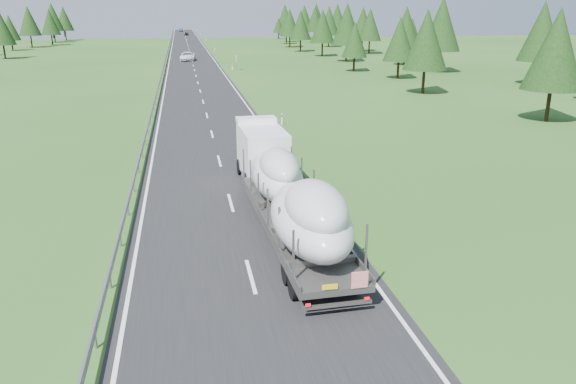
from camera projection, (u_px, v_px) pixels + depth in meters
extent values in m
plane|color=#28501A|center=(251.00, 277.00, 22.01)|extent=(400.00, 400.00, 0.00)
cube|color=black|center=(192.00, 61.00, 115.52)|extent=(10.00, 400.00, 0.02)
cube|color=slate|center=(166.00, 59.00, 114.41)|extent=(0.08, 400.00, 0.32)
cylinder|color=slate|center=(110.00, 281.00, 20.99)|extent=(0.10, 0.10, 0.60)
cube|color=silver|center=(282.00, 119.00, 51.04)|extent=(0.12, 0.07, 1.00)
cube|color=black|center=(282.00, 116.00, 50.94)|extent=(0.13, 0.08, 0.12)
cube|color=silver|center=(232.00, 67.00, 97.80)|extent=(0.12, 0.07, 1.00)
cube|color=black|center=(232.00, 65.00, 97.70)|extent=(0.13, 0.08, 0.12)
cube|color=silver|center=(215.00, 49.00, 144.55)|extent=(0.12, 0.07, 1.00)
cube|color=black|center=(215.00, 48.00, 144.45)|extent=(0.13, 0.08, 0.12)
cube|color=silver|center=(206.00, 39.00, 191.31)|extent=(0.12, 0.07, 1.00)
cube|color=black|center=(206.00, 39.00, 191.21)|extent=(0.13, 0.08, 0.12)
cube|color=silver|center=(200.00, 34.00, 238.06)|extent=(0.12, 0.07, 1.00)
cube|color=black|center=(200.00, 33.00, 237.96)|extent=(0.13, 0.08, 0.12)
cube|color=silver|center=(197.00, 30.00, 284.82)|extent=(0.12, 0.07, 1.00)
cube|color=black|center=(197.00, 29.00, 284.72)|extent=(0.13, 0.08, 0.12)
cube|color=silver|center=(194.00, 27.00, 331.57)|extent=(0.12, 0.07, 1.00)
cube|color=black|center=(194.00, 27.00, 331.47)|extent=(0.13, 0.08, 0.12)
cylinder|color=slate|center=(236.00, 64.00, 97.76)|extent=(0.08, 0.08, 2.00)
cube|color=silver|center=(236.00, 58.00, 97.46)|extent=(0.05, 0.90, 1.20)
cylinder|color=black|center=(537.00, 71.00, 78.32)|extent=(0.36, 0.36, 3.83)
cone|color=black|center=(542.00, 31.00, 76.68)|extent=(5.97, 5.97, 7.99)
cylinder|color=black|center=(439.00, 60.00, 94.00)|extent=(0.36, 0.36, 4.14)
cone|color=black|center=(442.00, 24.00, 92.22)|extent=(6.44, 6.44, 8.63)
cylinder|color=black|center=(404.00, 55.00, 106.30)|extent=(0.36, 0.36, 3.66)
cone|color=black|center=(406.00, 27.00, 104.74)|extent=(5.69, 5.69, 7.63)
cylinder|color=black|center=(411.00, 52.00, 121.59)|extent=(0.36, 0.36, 2.91)
cone|color=black|center=(412.00, 32.00, 120.34)|extent=(4.52, 4.52, 6.06)
cylinder|color=black|center=(369.00, 46.00, 134.45)|extent=(0.36, 0.36, 3.59)
cone|color=black|center=(370.00, 24.00, 132.91)|extent=(5.58, 5.58, 7.47)
cylinder|color=black|center=(362.00, 44.00, 142.22)|extent=(0.36, 0.36, 3.72)
cone|color=black|center=(363.00, 23.00, 140.63)|extent=(5.79, 5.79, 7.75)
cylinder|color=black|center=(329.00, 40.00, 159.65)|extent=(0.36, 0.36, 3.81)
cone|color=black|center=(329.00, 21.00, 158.02)|extent=(5.93, 5.93, 7.94)
cylinder|color=black|center=(337.00, 37.00, 172.46)|extent=(0.36, 0.36, 4.11)
cone|color=black|center=(337.00, 18.00, 170.70)|extent=(6.40, 6.40, 8.57)
cylinder|color=black|center=(315.00, 36.00, 180.97)|extent=(0.36, 0.36, 3.93)
cone|color=black|center=(315.00, 19.00, 179.28)|extent=(6.12, 6.12, 8.19)
cylinder|color=black|center=(316.00, 34.00, 197.20)|extent=(0.36, 0.36, 4.25)
cone|color=black|center=(316.00, 16.00, 195.38)|extent=(6.60, 6.60, 8.84)
cylinder|color=black|center=(304.00, 33.00, 208.58)|extent=(0.36, 0.36, 4.08)
cone|color=black|center=(304.00, 17.00, 206.84)|extent=(6.35, 6.35, 8.50)
cylinder|color=black|center=(287.00, 32.00, 224.60)|extent=(0.36, 0.36, 3.47)
cone|color=black|center=(287.00, 19.00, 223.11)|extent=(5.39, 5.39, 7.22)
cylinder|color=black|center=(285.00, 30.00, 238.85)|extent=(0.36, 0.36, 4.26)
cone|color=black|center=(285.00, 15.00, 237.02)|extent=(6.63, 6.63, 8.88)
cylinder|color=black|center=(548.00, 103.00, 52.22)|extent=(0.36, 0.36, 3.51)
cone|color=black|center=(556.00, 49.00, 50.71)|extent=(5.47, 5.47, 7.32)
cylinder|color=black|center=(423.00, 80.00, 69.82)|extent=(0.36, 0.36, 3.47)
cone|color=black|center=(426.00, 40.00, 68.34)|extent=(5.40, 5.40, 7.24)
cylinder|color=black|center=(398.00, 68.00, 85.40)|extent=(0.36, 0.36, 3.11)
cone|color=black|center=(400.00, 39.00, 84.07)|extent=(4.84, 4.84, 6.48)
cylinder|color=black|center=(354.00, 63.00, 95.52)|extent=(0.36, 0.36, 2.79)
cone|color=black|center=(355.00, 40.00, 94.33)|extent=(4.34, 4.34, 5.82)
cylinder|color=black|center=(346.00, 52.00, 113.55)|extent=(0.36, 0.36, 3.90)
cone|color=black|center=(347.00, 24.00, 111.87)|extent=(6.07, 6.07, 8.13)
cylinder|color=black|center=(322.00, 48.00, 127.01)|extent=(0.36, 0.36, 3.52)
cone|color=black|center=(323.00, 26.00, 125.50)|extent=(5.48, 5.48, 7.34)
cylinder|color=black|center=(300.00, 45.00, 141.56)|extent=(0.36, 0.36, 3.45)
cone|color=black|center=(301.00, 25.00, 140.08)|extent=(5.37, 5.37, 7.19)
cylinder|color=black|center=(290.00, 41.00, 158.11)|extent=(0.36, 0.36, 3.58)
cone|color=black|center=(290.00, 22.00, 156.57)|extent=(5.58, 5.58, 7.47)
cylinder|color=black|center=(286.00, 39.00, 174.09)|extent=(0.36, 0.36, 3.10)
cone|color=black|center=(286.00, 24.00, 172.76)|extent=(4.82, 4.82, 6.45)
cylinder|color=black|center=(290.00, 37.00, 186.95)|extent=(0.36, 0.36, 3.02)
cone|color=black|center=(290.00, 24.00, 185.65)|extent=(4.69, 4.69, 6.29)
cylinder|color=black|center=(279.00, 35.00, 203.98)|extent=(0.36, 0.36, 2.59)
cone|color=black|center=(279.00, 25.00, 202.87)|extent=(4.03, 4.03, 5.40)
cylinder|color=black|center=(4.00, 51.00, 120.21)|extent=(0.36, 0.36, 3.45)
cone|color=black|center=(1.00, 27.00, 118.73)|extent=(5.37, 5.37, 7.19)
cylinder|color=black|center=(12.00, 45.00, 145.04)|extent=(0.36, 0.36, 3.05)
cone|color=black|center=(10.00, 28.00, 143.73)|extent=(4.75, 4.75, 6.36)
cylinder|color=black|center=(31.00, 41.00, 157.06)|extent=(0.36, 0.36, 3.83)
cone|color=black|center=(29.00, 21.00, 155.42)|extent=(5.95, 5.95, 7.97)
cylinder|color=black|center=(52.00, 39.00, 167.00)|extent=(0.36, 0.36, 3.57)
cone|color=black|center=(50.00, 22.00, 165.47)|extent=(5.55, 5.55, 7.44)
cylinder|color=black|center=(55.00, 36.00, 181.99)|extent=(0.36, 0.36, 4.23)
cone|color=black|center=(52.00, 17.00, 180.18)|extent=(6.59, 6.59, 8.82)
cylinder|color=black|center=(66.00, 35.00, 193.88)|extent=(0.36, 0.36, 3.89)
cone|color=black|center=(64.00, 18.00, 192.22)|extent=(6.05, 6.05, 8.11)
cylinder|color=black|center=(53.00, 34.00, 209.15)|extent=(0.36, 0.36, 3.38)
cone|color=black|center=(52.00, 21.00, 207.71)|extent=(5.25, 5.25, 7.03)
cylinder|color=black|center=(64.00, 33.00, 223.44)|extent=(0.36, 0.36, 2.98)
cone|color=black|center=(63.00, 22.00, 222.17)|extent=(4.63, 4.63, 6.20)
cube|color=white|center=(262.00, 151.00, 33.73)|extent=(2.63, 5.02, 2.77)
cube|color=black|center=(257.00, 135.00, 35.93)|extent=(2.27, 0.16, 1.38)
cube|color=white|center=(257.00, 120.00, 35.29)|extent=(2.51, 1.27, 0.30)
cube|color=#5D5B58|center=(265.00, 177.00, 33.22)|extent=(2.57, 3.05, 0.25)
cylinder|color=black|center=(241.00, 167.00, 35.62)|extent=(0.38, 1.00, 0.99)
cylinder|color=black|center=(276.00, 165.00, 36.02)|extent=(0.38, 1.00, 0.99)
cylinder|color=black|center=(247.00, 181.00, 32.66)|extent=(0.38, 1.00, 0.99)
cylinder|color=black|center=(285.00, 179.00, 33.06)|extent=(0.38, 1.00, 0.99)
cube|color=#5D5B58|center=(292.00, 221.00, 25.25)|extent=(3.13, 13.91, 0.26)
cube|color=#5D5B58|center=(263.00, 218.00, 24.95)|extent=(0.53, 13.83, 0.24)
cube|color=#5D5B58|center=(321.00, 214.00, 25.40)|extent=(0.53, 13.83, 0.24)
cube|color=#5D5B58|center=(287.00, 256.00, 19.15)|extent=(0.07, 0.07, 1.88)
cube|color=#5D5B58|center=(361.00, 250.00, 19.61)|extent=(0.07, 0.07, 1.88)
cube|color=#5D5B58|center=(276.00, 230.00, 21.37)|extent=(0.07, 0.07, 1.88)
cube|color=#5D5B58|center=(343.00, 226.00, 21.83)|extent=(0.07, 0.07, 1.88)
cube|color=#5D5B58|center=(267.00, 210.00, 23.58)|extent=(0.07, 0.07, 1.88)
cube|color=#5D5B58|center=(327.00, 206.00, 24.04)|extent=(0.07, 0.07, 1.88)
cube|color=#5D5B58|center=(259.00, 192.00, 25.80)|extent=(0.07, 0.07, 1.88)
cube|color=#5D5B58|center=(315.00, 189.00, 26.26)|extent=(0.07, 0.07, 1.88)
cube|color=#5D5B58|center=(253.00, 178.00, 28.02)|extent=(0.07, 0.07, 1.88)
cube|color=#5D5B58|center=(304.00, 175.00, 28.48)|extent=(0.07, 0.07, 1.88)
cube|color=#5D5B58|center=(247.00, 166.00, 30.24)|extent=(0.07, 0.07, 1.88)
cube|color=#5D5B58|center=(295.00, 163.00, 30.69)|extent=(0.07, 0.07, 1.88)
cylinder|color=black|center=(291.00, 286.00, 20.20)|extent=(0.43, 1.00, 0.99)
cylinder|color=black|center=(349.00, 281.00, 20.58)|extent=(0.43, 1.00, 0.99)
cylinder|color=black|center=(285.00, 272.00, 21.31)|extent=(0.43, 1.00, 0.99)
cylinder|color=black|center=(340.00, 267.00, 21.69)|extent=(0.43, 1.00, 0.99)
cube|color=#5D5B58|center=(331.00, 305.00, 18.97)|extent=(2.47, 0.20, 0.12)
cube|color=red|center=(353.00, 281.00, 18.76)|extent=(0.59, 0.06, 0.59)
cube|color=yellow|center=(323.00, 287.00, 18.63)|extent=(0.54, 0.06, 0.18)
cube|color=red|center=(301.00, 305.00, 18.68)|extent=(0.18, 0.07, 0.10)
cube|color=red|center=(361.00, 300.00, 19.04)|extent=(0.18, 0.07, 0.10)
ellipsoid|color=silver|center=(308.00, 219.00, 21.90)|extent=(3.19, 7.05, 2.28)
ellipsoid|color=silver|center=(313.00, 207.00, 20.84)|extent=(2.39, 4.48, 1.83)
ellipsoid|color=silver|center=(279.00, 175.00, 28.22)|extent=(2.67, 7.02, 2.03)
ellipsoid|color=silver|center=(282.00, 166.00, 27.19)|extent=(2.00, 4.46, 1.62)
imported|color=white|center=(188.00, 56.00, 116.42)|extent=(3.38, 6.45, 1.73)
imported|color=black|center=(186.00, 34.00, 234.30)|extent=(1.80, 4.09, 1.37)
imported|color=#1C2E4E|center=(181.00, 30.00, 277.25)|extent=(1.81, 4.66, 1.51)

